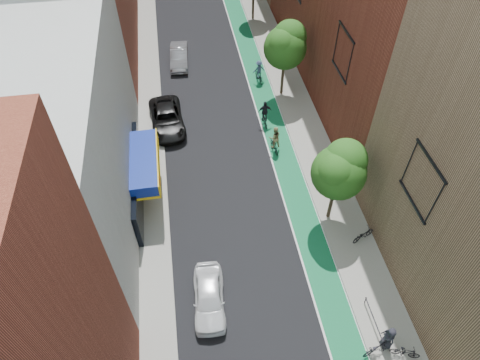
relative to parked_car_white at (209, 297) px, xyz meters
name	(u,v)px	position (x,y,z in m)	size (l,w,h in m)	color
bike_lane	(259,83)	(7.00, 20.93, -0.74)	(2.00, 68.00, 0.01)	#126735
sidewalk_left	(150,93)	(-3.00, 20.93, -0.67)	(2.00, 68.00, 0.15)	gray
sidewalk_right	(286,80)	(9.50, 20.93, -0.67)	(3.00, 68.00, 0.15)	gray
building_left_white	(53,139)	(-8.00, 8.93, 5.26)	(8.00, 20.00, 12.00)	silver
tree_near	(340,169)	(8.65, 4.95, 3.91)	(3.40, 3.36, 6.42)	#332619
tree_mid	(286,44)	(8.65, 18.95, 4.15)	(3.55, 3.53, 6.74)	#332619
parked_car_white	(209,297)	(0.00, 0.00, 0.00)	(1.75, 4.36, 1.48)	white
parked_car_black	(167,119)	(-1.60, 16.18, 0.04)	(2.60, 5.64, 1.57)	black
parked_car_silver	(179,56)	(0.00, 25.42, 0.02)	(1.61, 4.62, 1.52)	#9C9EA4
cyclist_lane_near	(274,140)	(6.41, 11.97, 0.25)	(0.99, 1.63, 2.22)	black
cyclist_lane_mid	(265,115)	(6.31, 15.16, 0.17)	(1.10, 1.56, 2.23)	black
cyclist_lane_far	(259,72)	(7.02, 21.30, 0.16)	(1.19, 1.88, 2.05)	black
parked_bike_near	(378,347)	(8.41, -4.18, -0.11)	(0.64, 1.84, 0.97)	black
parked_bike_mid	(405,352)	(9.74, -4.67, -0.13)	(0.44, 1.55, 0.93)	black
parked_bike_far	(363,235)	(10.21, 2.79, -0.16)	(0.58, 1.66, 0.87)	black
pedestrian	(389,338)	(9.01, -3.94, 0.30)	(0.87, 0.56, 1.78)	#21212A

